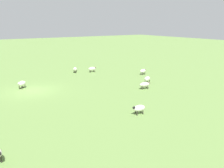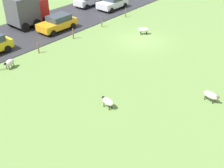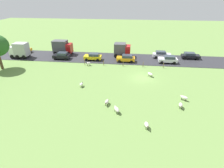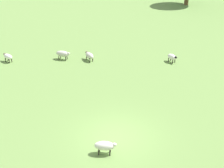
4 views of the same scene
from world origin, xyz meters
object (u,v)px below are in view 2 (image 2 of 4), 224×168
at_px(truck_0, 27,10).
at_px(car_4, 58,23).
at_px(sheep_4, 108,102).
at_px(car_3, 113,2).
at_px(sheep_3, 211,95).
at_px(sheep_6, 9,63).
at_px(sheep_5, 144,30).

xyz_separation_m(truck_0, car_4, (-3.54, -1.18, -0.92)).
height_order(sheep_4, car_4, car_4).
bearing_deg(car_3, car_4, 91.88).
distance_m(sheep_4, car_4, 14.86).
bearing_deg(sheep_3, car_4, -6.41).
relative_size(truck_0, car_3, 0.94).
relative_size(sheep_3, sheep_4, 1.18).
height_order(sheep_6, truck_0, truck_0).
relative_size(sheep_4, car_4, 0.25).
height_order(sheep_5, car_4, car_4).
bearing_deg(sheep_3, sheep_6, 22.66).
height_order(sheep_5, sheep_6, sheep_5).
distance_m(truck_0, car_3, 11.23).
bearing_deg(truck_0, sheep_5, -151.21).
bearing_deg(car_4, sheep_3, 173.59).
bearing_deg(car_4, car_3, -88.12).
height_order(sheep_5, car_3, car_3).
distance_m(truck_0, car_4, 3.84).
distance_m(sheep_5, car_3, 9.18).
xyz_separation_m(sheep_3, sheep_6, (14.60, 6.10, 0.04)).
height_order(sheep_3, truck_0, truck_0).
bearing_deg(sheep_6, sheep_3, -157.34).
distance_m(sheep_3, sheep_4, 7.04).
xyz_separation_m(sheep_4, sheep_6, (9.70, 1.04, 0.03)).
bearing_deg(car_3, sheep_3, 147.69).
xyz_separation_m(sheep_3, sheep_4, (4.90, 5.06, 0.01)).
height_order(sheep_3, sheep_6, sheep_6).
xyz_separation_m(sheep_3, sheep_5, (10.32, -6.98, 0.05)).
bearing_deg(sheep_5, car_4, 33.01).
bearing_deg(car_4, sheep_5, -146.99).
xyz_separation_m(sheep_3, truck_0, (21.50, -0.84, 1.34)).
relative_size(sheep_3, truck_0, 0.32).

